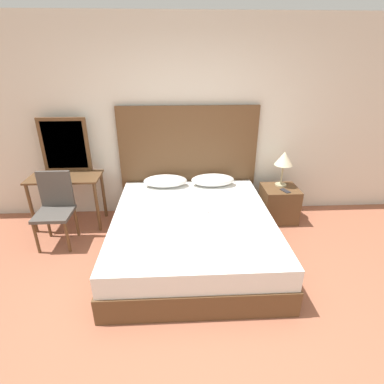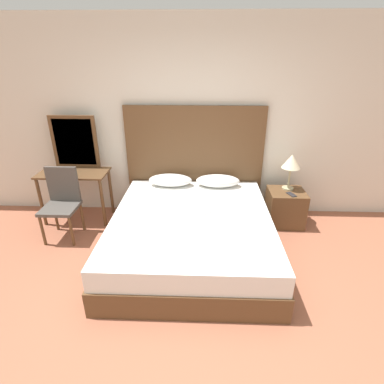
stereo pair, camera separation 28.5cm
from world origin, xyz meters
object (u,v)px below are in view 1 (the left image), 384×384
vanity_desk (66,185)px  phone_on_bed (205,212)px  table_lamp (284,160)px  bed (192,234)px  chair (55,205)px  nightstand (279,204)px  phone_on_nightstand (285,191)px

vanity_desk → phone_on_bed: bearing=-21.2°
table_lamp → bed: bearing=-147.5°
table_lamp → vanity_desk: size_ratio=0.53×
chair → bed: bearing=-11.9°
bed → phone_on_bed: size_ratio=13.36×
table_lamp → chair: bearing=-170.9°
chair → table_lamp: bearing=9.1°
nightstand → vanity_desk: size_ratio=0.53×
phone_on_bed → table_lamp: (1.16, 0.78, 0.37)m
table_lamp → phone_on_nightstand: 0.43m
phone_on_bed → chair: chair is taller
phone_on_nightstand → vanity_desk: 2.99m
nightstand → chair: bearing=-172.5°
nightstand → vanity_desk: (-2.96, 0.02, 0.35)m
bed → phone_on_bed: bearing=21.6°
nightstand → table_lamp: size_ratio=1.00×
nightstand → bed: bearing=-149.9°
bed → table_lamp: (1.31, 0.84, 0.63)m
phone_on_nightstand → chair: (-3.00, -0.28, 0.01)m
bed → chair: bearing=168.1°
table_lamp → vanity_desk: (-2.98, -0.06, -0.29)m
table_lamp → chair: (-3.00, -0.48, -0.37)m
phone_on_nightstand → chair: chair is taller
phone_on_bed → table_lamp: bearing=33.9°
bed → phone_on_nightstand: bed is taller
bed → nightstand: bearing=30.1°
table_lamp → chair: table_lamp is taller
phone_on_bed → phone_on_nightstand: size_ratio=0.96×
bed → phone_on_nightstand: (1.31, 0.64, 0.25)m
phone_on_nightstand → vanity_desk: bearing=177.4°
bed → table_lamp: size_ratio=4.24×
table_lamp → vanity_desk: bearing=-178.8°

